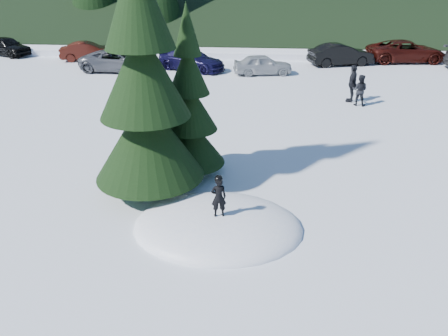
# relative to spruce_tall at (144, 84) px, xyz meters

# --- Properties ---
(ground) EXTENTS (200.00, 200.00, 0.00)m
(ground) POSITION_rel_spruce_tall_xyz_m (2.20, -1.80, -3.32)
(ground) COLOR white
(ground) RESTS_ON ground
(snow_mound) EXTENTS (4.48, 3.52, 0.96)m
(snow_mound) POSITION_rel_spruce_tall_xyz_m (2.20, -1.80, -3.32)
(snow_mound) COLOR white
(snow_mound) RESTS_ON ground
(spruce_tall) EXTENTS (3.20, 3.20, 8.60)m
(spruce_tall) POSITION_rel_spruce_tall_xyz_m (0.00, 0.00, 0.00)
(spruce_tall) COLOR black
(spruce_tall) RESTS_ON ground
(spruce_short) EXTENTS (2.20, 2.20, 5.37)m
(spruce_short) POSITION_rel_spruce_tall_xyz_m (1.00, 1.40, -1.22)
(spruce_short) COLOR black
(spruce_short) RESTS_ON ground
(child_skier) EXTENTS (0.43, 0.33, 1.07)m
(child_skier) POSITION_rel_spruce_tall_xyz_m (2.25, -1.99, -2.31)
(child_skier) COLOR black
(child_skier) RESTS_ON snow_mound
(adult_0) EXTENTS (0.88, 0.79, 1.51)m
(adult_0) POSITION_rel_spruce_tall_xyz_m (7.94, 9.68, -2.57)
(adult_0) COLOR black
(adult_0) RESTS_ON ground
(adult_1) EXTENTS (0.74, 1.16, 1.84)m
(adult_1) POSITION_rel_spruce_tall_xyz_m (7.68, 10.30, -2.40)
(adult_1) COLOR black
(adult_1) RESTS_ON ground
(car_0) EXTENTS (4.38, 3.15, 1.39)m
(car_0) POSITION_rel_spruce_tall_xyz_m (-15.95, 20.31, -2.63)
(car_0) COLOR black
(car_0) RESTS_ON ground
(car_1) EXTENTS (4.10, 2.37, 1.28)m
(car_1) POSITION_rel_spruce_tall_xyz_m (-9.20, 19.15, -2.68)
(car_1) COLOR #38100A
(car_1) RESTS_ON ground
(car_2) EXTENTS (4.96, 2.46, 1.35)m
(car_2) POSITION_rel_spruce_tall_xyz_m (-5.96, 15.91, -2.64)
(car_2) COLOR #56585E
(car_2) RESTS_ON ground
(car_3) EXTENTS (4.89, 3.51, 1.32)m
(car_3) POSITION_rel_spruce_tall_xyz_m (-1.38, 16.63, -2.66)
(car_3) COLOR black
(car_3) RESTS_ON ground
(car_4) EXTENTS (3.82, 2.08, 1.23)m
(car_4) POSITION_rel_spruce_tall_xyz_m (3.22, 15.81, -2.70)
(car_4) COLOR #9DA1A6
(car_4) RESTS_ON ground
(car_5) EXTENTS (4.59, 2.71, 1.43)m
(car_5) POSITION_rel_spruce_tall_xyz_m (8.45, 19.01, -2.61)
(car_5) COLOR black
(car_5) RESTS_ON ground
(car_6) EXTENTS (5.58, 3.04, 1.48)m
(car_6) POSITION_rel_spruce_tall_xyz_m (13.18, 20.52, -2.58)
(car_6) COLOR black
(car_6) RESTS_ON ground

